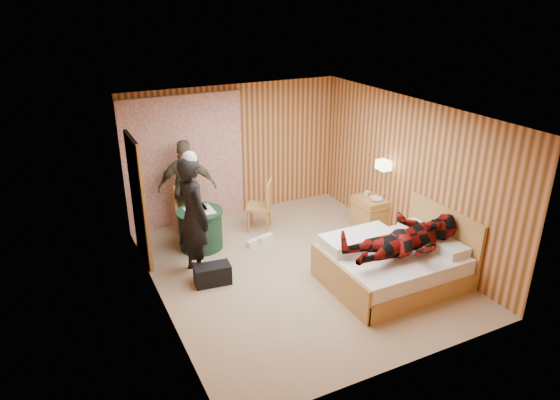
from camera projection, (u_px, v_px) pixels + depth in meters
name	position (u px, v px, depth m)	size (l,w,h in m)	color
floor	(296.00, 269.00, 7.85)	(4.20, 5.00, 0.01)	#A1836A
ceiling	(298.00, 112.00, 6.89)	(4.20, 5.00, 0.01)	white
wall_back	(235.00, 151.00, 9.44)	(4.20, 0.02, 2.50)	#E18B56
wall_left	(155.00, 222.00, 6.52)	(0.02, 5.00, 2.50)	#E18B56
wall_right	(409.00, 174.00, 8.23)	(0.02, 5.00, 2.50)	#E18B56
curtain	(185.00, 162.00, 9.00)	(2.20, 0.08, 2.40)	beige
doorway	(138.00, 200.00, 7.78)	(0.06, 0.90, 2.05)	black
wall_lamp	(384.00, 165.00, 8.51)	(0.26, 0.24, 0.16)	gold
bed	(393.00, 263.00, 7.41)	(1.95, 1.49, 1.03)	tan
nightstand	(370.00, 213.00, 9.06)	(0.46, 0.62, 0.60)	tan
round_table	(201.00, 229.00, 8.39)	(0.77, 0.77, 0.69)	#1C3D26
chair_far	(188.00, 205.00, 8.82)	(0.51, 0.51, 0.93)	tan
chair_near	(264.00, 202.00, 8.94)	(0.59, 0.59, 0.94)	tan
duffel_bag	(213.00, 274.00, 7.41)	(0.53, 0.28, 0.30)	black
sneaker_left	(253.00, 243.00, 8.55)	(0.24, 0.10, 0.11)	white
sneaker_right	(265.00, 238.00, 8.68)	(0.28, 0.12, 0.13)	white
woman_standing	(193.00, 217.00, 7.42)	(0.68, 0.45, 1.87)	black
man_at_table	(187.00, 188.00, 8.73)	(1.01, 0.42, 1.72)	brown
man_on_bed	(408.00, 230.00, 6.98)	(1.77, 0.67, 0.86)	maroon
book_lower	(372.00, 199.00, 8.91)	(0.17, 0.22, 0.02)	white
book_upper	(372.00, 198.00, 8.90)	(0.16, 0.22, 0.02)	white
cup_nightstand	(367.00, 194.00, 9.04)	(0.10, 0.10, 0.09)	white
cup_table	(206.00, 208.00, 8.24)	(0.12, 0.12, 0.10)	white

